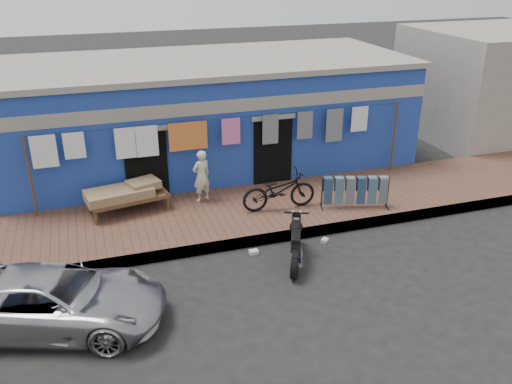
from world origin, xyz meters
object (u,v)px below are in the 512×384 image
Objects in this scene: car at (54,299)px; seated_person at (202,176)px; motorcycle at (296,242)px; bicycle at (279,186)px; charpoy at (128,198)px; jeans_rack at (355,192)px.

car is 5.39m from seated_person.
car reaches higher than motorcycle.
bicycle is 1.14× the size of motorcycle.
car is 2.44× the size of motorcycle.
seated_person reaches higher than car.
car is 2.14× the size of bicycle.
jeans_rack is at bearing -15.73° from charpoy.
charpoy is (1.71, 3.94, 0.03)m from car.
motorcycle is at bearing -63.39° from car.
seated_person is 3.56m from motorcycle.
jeans_rack is (1.87, -0.52, -0.18)m from bicycle.
charpoy is at bearing 157.55° from motorcycle.
car is at bearing 119.96° from bicycle.
car is at bearing -161.75° from jeans_rack.
motorcycle is 0.92× the size of jeans_rack.
car is 4.30m from charpoy.
seated_person is 3.96m from jeans_rack.
bicycle is 3.80m from charpoy.
bicycle reaches higher than charpoy.
bicycle is at bearing 164.61° from jeans_rack.
motorcycle is 0.75× the size of charpoy.
seated_person reaches higher than jeans_rack.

